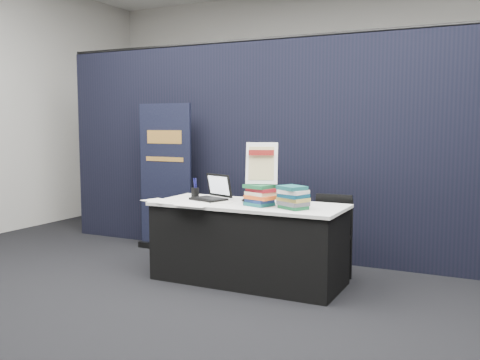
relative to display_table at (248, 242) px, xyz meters
name	(u,v)px	position (x,y,z in m)	size (l,w,h in m)	color
floor	(221,298)	(0.00, -0.55, -0.38)	(8.00, 8.00, 0.00)	black
wall_back	(348,106)	(0.00, 3.45, 1.37)	(8.00, 0.02, 3.50)	beige
drape_partition	(289,150)	(0.00, 1.05, 0.82)	(6.00, 0.08, 2.40)	black
display_table	(248,242)	(0.00, 0.00, 0.00)	(1.80, 0.75, 0.75)	black
laptop	(211,194)	(-0.43, 0.05, 0.43)	(0.39, 0.36, 0.25)	black
mouse	(246,200)	(-0.05, 0.07, 0.39)	(0.07, 0.12, 0.04)	black
brochure_left	(159,201)	(-0.84, -0.24, 0.38)	(0.32, 0.22, 0.00)	white
brochure_mid	(194,205)	(-0.40, -0.33, 0.38)	(0.31, 0.22, 0.00)	white
brochure_right	(217,201)	(-0.31, -0.04, 0.38)	(0.31, 0.22, 0.00)	silver
pen_cup	(195,193)	(-0.64, 0.10, 0.42)	(0.08, 0.08, 0.10)	black
book_stack_tall	(260,195)	(0.16, -0.09, 0.47)	(0.29, 0.26, 0.19)	#175657
book_stack_short	(293,197)	(0.49, -0.13, 0.48)	(0.29, 0.26, 0.20)	#1B6539
info_sign	(262,164)	(0.16, -0.06, 0.75)	(0.31, 0.20, 0.39)	black
pullup_banner	(166,186)	(-1.43, 0.74, 0.39)	(0.73, 0.10, 1.73)	black
stacking_chair	(329,234)	(0.68, 0.37, 0.08)	(0.39, 0.39, 0.81)	black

